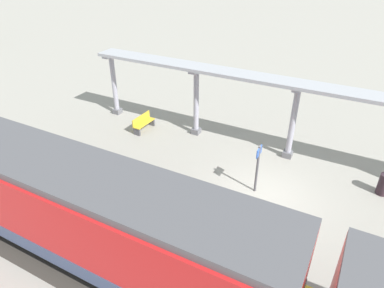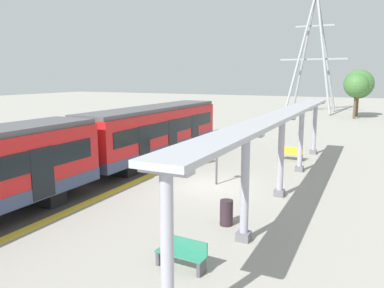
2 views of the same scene
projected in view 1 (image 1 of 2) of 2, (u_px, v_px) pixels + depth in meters
ground_plane at (263, 197)px, 14.28m from camera, size 176.00×176.00×0.00m
tactile_edge_strip at (227, 260)px, 11.44m from camera, size 0.50×26.24×0.01m
train_far_carriage at (86, 212)px, 10.77m from camera, size 2.65×13.28×3.48m
canopy_pillar_third at (293, 123)px, 15.98m from camera, size 1.10×0.44×3.65m
canopy_pillar_fourth at (196, 102)px, 18.02m from camera, size 1.10×0.44×3.65m
canopy_pillar_fifth at (114, 85)px, 20.21m from camera, size 1.10×0.44×3.65m
canopy_beam at (298, 84)px, 15.04m from camera, size 1.20×21.63×0.16m
bench_mid_platform at (143, 123)px, 19.09m from camera, size 1.51×0.48×0.86m
trash_bin at (384, 184)px, 14.22m from camera, size 0.48×0.48×0.95m
platform_info_sign at (258, 165)px, 13.94m from camera, size 0.56×0.10×2.20m
passenger_waiting_near_edge at (151, 182)px, 13.48m from camera, size 0.50×0.29×1.62m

